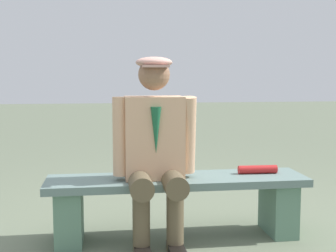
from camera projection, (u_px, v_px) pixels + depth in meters
ground_plane at (177, 237)px, 3.17m from camera, size 30.00×30.00×0.00m
bench at (177, 198)px, 3.14m from camera, size 1.76×0.42×0.42m
seated_man at (155, 146)px, 3.02m from camera, size 0.56×0.53×1.23m
rolled_magazine at (258, 169)px, 3.24m from camera, size 0.28×0.07×0.06m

